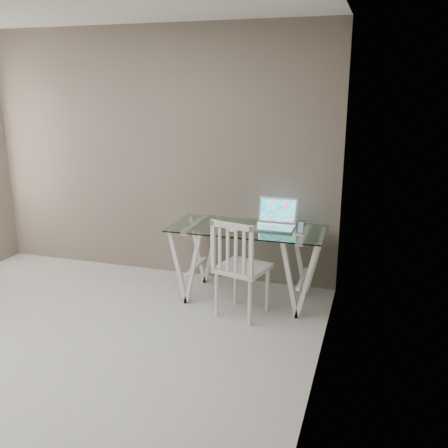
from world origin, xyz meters
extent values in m
plane|color=#B9B7B1|center=(0.00, 0.00, 0.00)|extent=(4.50, 4.50, 0.00)
cube|color=#6F6357|center=(0.00, 2.25, 1.35)|extent=(4.00, 0.02, 2.70)
cube|color=#6F6357|center=(2.00, 0.00, 1.35)|extent=(0.02, 4.50, 2.70)
cube|color=silver|center=(1.17, 1.76, 0.74)|extent=(1.50, 0.70, 0.01)
cube|color=white|center=(0.62, 1.76, 0.36)|extent=(0.24, 0.62, 0.72)
cube|color=white|center=(1.72, 1.76, 0.36)|extent=(0.24, 0.62, 0.72)
cube|color=white|center=(1.21, 1.41, 0.46)|extent=(0.52, 0.52, 0.04)
cylinder|color=white|center=(1.00, 1.28, 0.22)|extent=(0.04, 0.04, 0.44)
cylinder|color=white|center=(1.34, 1.20, 0.22)|extent=(0.04, 0.04, 0.44)
cylinder|color=white|center=(1.08, 1.62, 0.22)|extent=(0.04, 0.04, 0.44)
cylinder|color=white|center=(1.42, 1.54, 0.22)|extent=(0.04, 0.04, 0.44)
cube|color=white|center=(1.16, 1.22, 0.70)|extent=(0.42, 0.13, 0.48)
cube|color=silver|center=(1.41, 1.80, 0.75)|extent=(0.39, 0.27, 0.02)
cube|color=#19D899|center=(1.41, 1.98, 0.89)|extent=(0.39, 0.09, 0.25)
cube|color=silver|center=(0.96, 1.73, 0.75)|extent=(0.30, 0.13, 0.01)
ellipsoid|color=white|center=(1.07, 1.57, 0.76)|extent=(0.10, 0.06, 0.03)
cube|color=white|center=(1.69, 1.66, 0.75)|extent=(0.07, 0.07, 0.02)
cube|color=black|center=(1.69, 1.67, 0.82)|extent=(0.06, 0.03, 0.12)
camera|label=1|loc=(2.34, -2.75, 2.07)|focal=40.00mm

